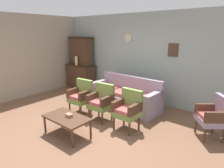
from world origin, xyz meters
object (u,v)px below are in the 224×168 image
object	(u,v)px
vase_on_cabinet	(76,61)
armchair_row_middle	(101,100)
armchair_near_couch_end	(128,108)
book_stack_on_table	(69,115)
side_cabinet	(81,76)
coffee_table	(67,119)
wingback_chair_by_fireplace	(214,115)
armchair_by_doorway	(81,95)
floral_couch	(125,97)

from	to	relation	value
vase_on_cabinet	armchair_row_middle	xyz separation A→B (m)	(2.50, -1.38, -0.60)
armchair_near_couch_end	book_stack_on_table	distance (m)	1.29
side_cabinet	coffee_table	bearing A→B (deg)	-46.71
vase_on_cabinet	wingback_chair_by_fireplace	size ratio (longest dim) A/B	0.37
wingback_chair_by_fireplace	coffee_table	xyz separation A→B (m)	(-2.39, -1.85, -0.12)
wingback_chair_by_fireplace	book_stack_on_table	size ratio (longest dim) A/B	5.96
book_stack_on_table	vase_on_cabinet	bearing A→B (deg)	136.33
armchair_row_middle	book_stack_on_table	distance (m)	1.00
coffee_table	vase_on_cabinet	bearing A→B (deg)	135.48
armchair_by_doorway	armchair_near_couch_end	distance (m)	1.49
floral_couch	book_stack_on_table	bearing A→B (deg)	-90.56
floral_couch	coffee_table	size ratio (longest dim) A/B	2.10
armchair_near_couch_end	vase_on_cabinet	bearing A→B (deg)	157.37
side_cabinet	armchair_by_doorway	bearing A→B (deg)	-41.85
side_cabinet	armchair_row_middle	world-z (taller)	side_cabinet
floral_couch	armchair_by_doorway	xyz separation A→B (m)	(-0.72, -1.05, 0.17)
side_cabinet	vase_on_cabinet	distance (m)	0.66
side_cabinet	armchair_row_middle	distance (m)	2.94
wingback_chair_by_fireplace	vase_on_cabinet	bearing A→B (deg)	173.23
armchair_by_doorway	coffee_table	bearing A→B (deg)	-56.46
floral_couch	armchair_by_doorway	world-z (taller)	same
armchair_row_middle	coffee_table	distance (m)	1.05
armchair_by_doorway	book_stack_on_table	bearing A→B (deg)	-54.05
vase_on_cabinet	armchair_near_couch_end	world-z (taller)	vase_on_cabinet
floral_couch	book_stack_on_table	size ratio (longest dim) A/B	13.89
side_cabinet	vase_on_cabinet	world-z (taller)	vase_on_cabinet
vase_on_cabinet	floral_couch	world-z (taller)	vase_on_cabinet
wingback_chair_by_fireplace	side_cabinet	bearing A→B (deg)	171.13
armchair_row_middle	book_stack_on_table	bearing A→B (deg)	-90.39
floral_couch	coffee_table	xyz separation A→B (m)	(-0.05, -2.05, 0.05)
armchair_row_middle	wingback_chair_by_fireplace	xyz separation A→B (m)	(2.35, 0.81, 0.00)
coffee_table	wingback_chair_by_fireplace	bearing A→B (deg)	37.65
wingback_chair_by_fireplace	book_stack_on_table	xyz separation A→B (m)	(-2.36, -1.81, -0.04)
armchair_near_couch_end	book_stack_on_table	world-z (taller)	armchair_near_couch_end
floral_couch	wingback_chair_by_fireplace	world-z (taller)	same
side_cabinet	armchair_near_couch_end	size ratio (longest dim) A/B	1.28
floral_couch	armchair_near_couch_end	xyz separation A→B (m)	(0.77, -1.00, 0.17)
armchair_by_doorway	floral_couch	bearing A→B (deg)	55.49
armchair_by_doorway	coffee_table	distance (m)	1.21
wingback_chair_by_fireplace	coffee_table	size ratio (longest dim) A/B	0.90
armchair_by_doorway	wingback_chair_by_fireplace	xyz separation A→B (m)	(3.06, 0.84, 0.00)
side_cabinet	vase_on_cabinet	bearing A→B (deg)	-93.75
armchair_by_doorway	coffee_table	size ratio (longest dim) A/B	0.90
armchair_by_doorway	armchair_row_middle	size ratio (longest dim) A/B	1.00
floral_couch	armchair_row_middle	world-z (taller)	same
vase_on_cabinet	armchair_near_couch_end	size ratio (longest dim) A/B	0.37
side_cabinet	armchair_row_middle	size ratio (longest dim) A/B	1.28
armchair_near_couch_end	wingback_chair_by_fireplace	bearing A→B (deg)	27.01
vase_on_cabinet	armchair_by_doorway	xyz separation A→B (m)	(1.80, -1.42, -0.60)
armchair_row_middle	coffee_table	size ratio (longest dim) A/B	0.90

